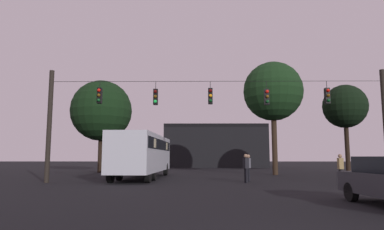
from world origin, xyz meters
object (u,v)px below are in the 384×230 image
at_px(tree_behind_building, 101,111).
at_px(tree_right_far, 273,92).
at_px(tree_left_silhouette, 345,107).
at_px(pedestrian_crossing_left, 341,167).
at_px(pedestrian_crossing_right, 248,166).
at_px(pedestrian_crossing_center, 246,166).
at_px(city_bus, 143,152).

distance_m(tree_behind_building, tree_right_far, 16.58).
xyz_separation_m(tree_behind_building, tree_right_far, (16.02, -4.13, 1.09)).
bearing_deg(tree_left_silhouette, pedestrian_crossing_left, -115.50).
bearing_deg(pedestrian_crossing_right, pedestrian_crossing_left, -20.92).
xyz_separation_m(pedestrian_crossing_center, tree_left_silhouette, (10.99, 11.33, 5.20)).
height_order(pedestrian_crossing_left, pedestrian_crossing_center, pedestrian_crossing_center).
relative_size(pedestrian_crossing_center, pedestrian_crossing_right, 1.01).
bearing_deg(tree_right_far, pedestrian_crossing_center, -113.01).
relative_size(city_bus, pedestrian_crossing_left, 6.65).
bearing_deg(pedestrian_crossing_left, pedestrian_crossing_right, 159.08).
bearing_deg(city_bus, pedestrian_crossing_left, -22.49).
bearing_deg(pedestrian_crossing_right, city_bus, 156.43).
xyz_separation_m(pedestrian_crossing_right, tree_right_far, (3.45, 7.82, 6.18)).
height_order(pedestrian_crossing_right, tree_behind_building, tree_behind_building).
bearing_deg(pedestrian_crossing_center, tree_behind_building, 133.35).
height_order(pedestrian_crossing_left, tree_left_silhouette, tree_left_silhouette).
xyz_separation_m(city_bus, pedestrian_crossing_center, (6.68, -4.08, -0.92)).
xyz_separation_m(pedestrian_crossing_left, pedestrian_crossing_right, (-4.89, 1.87, -0.01)).
distance_m(tree_left_silhouette, tree_behind_building, 23.32).
distance_m(pedestrian_crossing_right, tree_behind_building, 18.08).
bearing_deg(pedestrian_crossing_center, pedestrian_crossing_right, 73.50).
xyz_separation_m(city_bus, tree_right_far, (10.44, 4.77, 5.25)).
bearing_deg(tree_left_silhouette, city_bus, -157.70).
height_order(pedestrian_crossing_center, tree_left_silhouette, tree_left_silhouette).
bearing_deg(pedestrian_crossing_left, pedestrian_crossing_center, 170.90).
xyz_separation_m(pedestrian_crossing_left, tree_right_far, (-1.43, 9.69, 6.17)).
relative_size(tree_left_silhouette, tree_behind_building, 0.91).
xyz_separation_m(tree_left_silhouette, tree_right_far, (-7.23, -2.47, 0.97)).
xyz_separation_m(pedestrian_crossing_center, tree_right_far, (3.76, 8.86, 6.17)).
relative_size(pedestrian_crossing_left, tree_left_silhouette, 0.20).
height_order(pedestrian_crossing_center, pedestrian_crossing_right, pedestrian_crossing_center).
distance_m(pedestrian_crossing_center, pedestrian_crossing_right, 1.08).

